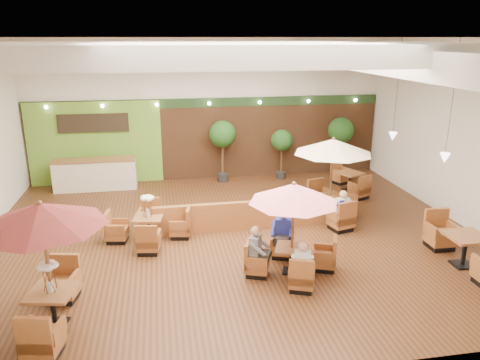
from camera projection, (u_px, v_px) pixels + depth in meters
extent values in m
plane|color=#381E0F|center=(233.00, 235.00, 13.60)|extent=(14.00, 14.00, 0.00)
cube|color=silver|center=(209.00, 110.00, 18.44)|extent=(14.00, 0.04, 5.50)
cube|color=silver|center=(294.00, 225.00, 7.14)|extent=(14.00, 0.04, 5.50)
cube|color=silver|center=(464.00, 134.00, 13.95)|extent=(0.04, 12.00, 5.50)
cube|color=white|center=(232.00, 37.00, 11.99)|extent=(14.00, 12.00, 0.04)
cube|color=brown|center=(209.00, 139.00, 18.72)|extent=(13.90, 0.10, 3.20)
cube|color=#1E3819|center=(209.00, 103.00, 18.29)|extent=(13.90, 0.12, 0.35)
cube|color=#62962B|center=(95.00, 143.00, 17.94)|extent=(5.00, 0.08, 3.20)
cube|color=black|center=(93.00, 123.00, 17.63)|extent=(2.60, 0.08, 0.70)
cube|color=white|center=(359.00, 58.00, 12.72)|extent=(0.60, 11.00, 0.60)
cube|color=white|center=(267.00, 58.00, 8.32)|extent=(13.60, 0.12, 0.45)
cube|color=white|center=(241.00, 53.00, 10.87)|extent=(13.60, 0.12, 0.45)
cube|color=white|center=(225.00, 50.00, 13.31)|extent=(13.60, 0.12, 0.45)
cube|color=white|center=(214.00, 48.00, 15.86)|extent=(13.60, 0.12, 0.45)
cylinder|color=black|center=(452.00, 100.00, 12.47)|extent=(0.01, 0.01, 3.20)
cone|color=white|center=(445.00, 158.00, 12.94)|extent=(0.28, 0.28, 0.28)
cylinder|color=black|center=(397.00, 88.00, 15.29)|extent=(0.01, 0.01, 3.20)
cone|color=white|center=(393.00, 136.00, 15.76)|extent=(0.28, 0.28, 0.28)
sphere|color=#FFEAC6|center=(46.00, 107.00, 17.09)|extent=(0.14, 0.14, 0.14)
sphere|color=#FFEAC6|center=(102.00, 106.00, 17.41)|extent=(0.14, 0.14, 0.14)
sphere|color=#FFEAC6|center=(157.00, 105.00, 17.74)|extent=(0.14, 0.14, 0.14)
sphere|color=#FFEAC6|center=(209.00, 103.00, 18.07)|extent=(0.14, 0.14, 0.14)
sphere|color=#FFEAC6|center=(260.00, 102.00, 18.40)|extent=(0.14, 0.14, 0.14)
sphere|color=#FFEAC6|center=(308.00, 101.00, 18.73)|extent=(0.14, 0.14, 0.14)
sphere|color=#FFEAC6|center=(356.00, 100.00, 19.06)|extent=(0.14, 0.14, 0.14)
cube|color=beige|center=(96.00, 175.00, 17.52)|extent=(3.00, 0.70, 1.10)
cube|color=brown|center=(94.00, 160.00, 17.34)|extent=(3.00, 0.75, 0.06)
cube|color=brown|center=(258.00, 215.00, 13.95)|extent=(6.26, 0.29, 0.87)
cube|color=brown|center=(51.00, 292.00, 9.13)|extent=(1.01, 1.01, 0.06)
cylinder|color=black|center=(53.00, 308.00, 9.23)|extent=(0.10, 0.10, 0.67)
cube|color=black|center=(56.00, 324.00, 9.33)|extent=(0.54, 0.54, 0.04)
cube|color=brown|center=(43.00, 341.00, 8.34)|extent=(0.74, 0.74, 0.33)
cube|color=brown|center=(40.00, 335.00, 8.02)|extent=(0.64, 0.22, 0.71)
cube|color=brown|center=(25.00, 331.00, 8.29)|extent=(0.19, 0.56, 0.28)
cube|color=brown|center=(58.00, 332.00, 8.28)|extent=(0.19, 0.56, 0.28)
cube|color=black|center=(44.00, 352.00, 8.41)|extent=(0.66, 0.66, 0.14)
cube|color=brown|center=(63.00, 287.00, 10.16)|extent=(0.74, 0.74, 0.33)
cube|color=brown|center=(61.00, 269.00, 10.31)|extent=(0.64, 0.22, 0.71)
cube|color=brown|center=(75.00, 279.00, 10.10)|extent=(0.19, 0.56, 0.28)
cube|color=brown|center=(48.00, 278.00, 10.11)|extent=(0.19, 0.56, 0.28)
cube|color=black|center=(64.00, 296.00, 10.23)|extent=(0.66, 0.66, 0.14)
cylinder|color=brown|center=(48.00, 268.00, 8.97)|extent=(0.06, 0.06, 2.54)
cone|color=maroon|center=(41.00, 215.00, 8.65)|extent=(2.44, 2.44, 0.45)
sphere|color=brown|center=(39.00, 203.00, 8.58)|extent=(0.10, 0.10, 0.10)
cylinder|color=silver|center=(50.00, 286.00, 9.09)|extent=(0.10, 0.10, 0.22)
cube|color=brown|center=(292.00, 248.00, 11.26)|extent=(0.97, 0.97, 0.05)
cylinder|color=black|center=(291.00, 260.00, 11.35)|extent=(0.09, 0.09, 0.59)
cube|color=black|center=(291.00, 271.00, 11.44)|extent=(0.52, 0.52, 0.04)
cube|color=brown|center=(301.00, 279.00, 10.57)|extent=(0.71, 0.71, 0.28)
cube|color=brown|center=(308.00, 273.00, 10.30)|extent=(0.55, 0.28, 0.62)
cube|color=brown|center=(290.00, 271.00, 10.56)|extent=(0.24, 0.48, 0.25)
cube|color=brown|center=(313.00, 273.00, 10.47)|extent=(0.24, 0.48, 0.25)
cube|color=black|center=(301.00, 287.00, 10.63)|extent=(0.63, 0.63, 0.12)
cube|color=brown|center=(282.00, 247.00, 12.16)|extent=(0.71, 0.71, 0.28)
cube|color=brown|center=(277.00, 235.00, 12.27)|extent=(0.55, 0.28, 0.62)
cube|color=brown|center=(292.00, 242.00, 12.06)|extent=(0.24, 0.48, 0.25)
cube|color=brown|center=(273.00, 240.00, 12.15)|extent=(0.24, 0.48, 0.25)
cube|color=black|center=(282.00, 254.00, 12.22)|extent=(0.63, 0.63, 0.12)
cube|color=brown|center=(257.00, 265.00, 11.23)|extent=(0.71, 0.71, 0.28)
cube|color=brown|center=(265.00, 253.00, 11.26)|extent=(0.28, 0.55, 0.62)
cube|color=brown|center=(259.00, 253.00, 11.42)|extent=(0.48, 0.24, 0.25)
cube|color=brown|center=(256.00, 263.00, 10.93)|extent=(0.48, 0.24, 0.25)
cube|color=black|center=(257.00, 272.00, 11.29)|extent=(0.63, 0.63, 0.12)
cube|color=brown|center=(324.00, 259.00, 11.50)|extent=(0.71, 0.71, 0.28)
cube|color=brown|center=(318.00, 252.00, 11.31)|extent=(0.28, 0.55, 0.62)
cube|color=brown|center=(325.00, 257.00, 11.21)|extent=(0.48, 0.24, 0.25)
cube|color=brown|center=(325.00, 248.00, 11.69)|extent=(0.48, 0.24, 0.25)
cube|color=black|center=(324.00, 267.00, 11.56)|extent=(0.63, 0.63, 0.12)
cylinder|color=brown|center=(292.00, 230.00, 11.12)|extent=(0.06, 0.06, 2.22)
cone|color=#E76F75|center=(294.00, 193.00, 10.84)|extent=(2.13, 2.13, 0.45)
sphere|color=brown|center=(294.00, 183.00, 10.78)|extent=(0.10, 0.10, 0.10)
cube|color=brown|center=(330.00, 197.00, 14.63)|extent=(1.05, 1.05, 0.06)
cylinder|color=black|center=(329.00, 207.00, 14.73)|extent=(0.10, 0.10, 0.66)
cube|color=black|center=(329.00, 218.00, 14.83)|extent=(0.56, 0.56, 0.04)
cube|color=brown|center=(341.00, 220.00, 13.85)|extent=(0.77, 0.77, 0.32)
cube|color=brown|center=(342.00, 214.00, 13.51)|extent=(0.63, 0.26, 0.71)
cube|color=brown|center=(333.00, 216.00, 13.67)|extent=(0.22, 0.56, 0.28)
cube|color=brown|center=(349.00, 213.00, 13.91)|extent=(0.22, 0.56, 0.28)
cube|color=black|center=(340.00, 228.00, 13.92)|extent=(0.68, 0.68, 0.14)
cube|color=brown|center=(319.00, 199.00, 15.65)|extent=(0.77, 0.77, 0.32)
cube|color=brown|center=(319.00, 188.00, 15.81)|extent=(0.63, 0.26, 0.71)
cube|color=brown|center=(327.00, 192.00, 15.71)|extent=(0.22, 0.56, 0.28)
cube|color=brown|center=(312.00, 195.00, 15.48)|extent=(0.22, 0.56, 0.28)
cube|color=black|center=(319.00, 206.00, 15.72)|extent=(0.68, 0.68, 0.14)
cube|color=brown|center=(300.00, 211.00, 14.59)|extent=(0.77, 0.77, 0.32)
cube|color=brown|center=(309.00, 202.00, 14.48)|extent=(0.26, 0.63, 0.71)
cube|color=brown|center=(295.00, 202.00, 14.79)|extent=(0.56, 0.22, 0.28)
cube|color=brown|center=(306.00, 208.00, 14.28)|extent=(0.56, 0.22, 0.28)
cube|color=black|center=(300.00, 218.00, 14.66)|extent=(0.68, 0.68, 0.14)
cylinder|color=brown|center=(331.00, 180.00, 14.47)|extent=(0.06, 0.06, 2.52)
cone|color=beige|center=(333.00, 146.00, 14.16)|extent=(2.42, 2.42, 0.45)
sphere|color=brown|center=(334.00, 139.00, 14.09)|extent=(0.10, 0.10, 0.10)
cube|color=brown|center=(148.00, 217.00, 13.09)|extent=(0.90, 0.90, 0.06)
cylinder|color=black|center=(149.00, 228.00, 13.19)|extent=(0.09, 0.09, 0.61)
cube|color=black|center=(150.00, 239.00, 13.28)|extent=(0.48, 0.48, 0.04)
cube|color=brown|center=(149.00, 243.00, 12.38)|extent=(0.66, 0.66, 0.30)
cube|color=brown|center=(149.00, 237.00, 12.08)|extent=(0.58, 0.18, 0.65)
cube|color=brown|center=(138.00, 237.00, 12.32)|extent=(0.15, 0.51, 0.26)
cube|color=brown|center=(158.00, 237.00, 12.33)|extent=(0.15, 0.51, 0.26)
cube|color=black|center=(149.00, 251.00, 12.44)|extent=(0.58, 0.58, 0.13)
cube|color=brown|center=(149.00, 219.00, 14.04)|extent=(0.66, 0.66, 0.30)
cube|color=brown|center=(148.00, 208.00, 14.17)|extent=(0.58, 0.18, 0.65)
cube|color=brown|center=(158.00, 213.00, 13.99)|extent=(0.15, 0.51, 0.26)
cube|color=brown|center=(140.00, 213.00, 13.98)|extent=(0.15, 0.51, 0.26)
cube|color=black|center=(150.00, 225.00, 14.10)|extent=(0.58, 0.58, 0.13)
cube|color=brown|center=(117.00, 232.00, 13.06)|extent=(0.66, 0.66, 0.30)
cube|color=brown|center=(125.00, 222.00, 13.06)|extent=(0.18, 0.58, 0.65)
cube|color=brown|center=(119.00, 223.00, 13.27)|extent=(0.51, 0.15, 0.26)
cube|color=brown|center=(114.00, 230.00, 12.75)|extent=(0.51, 0.15, 0.26)
cube|color=black|center=(118.00, 239.00, 13.13)|extent=(0.58, 0.58, 0.13)
cube|color=brown|center=(180.00, 228.00, 13.35)|extent=(0.66, 0.66, 0.30)
cube|color=brown|center=(172.00, 220.00, 13.20)|extent=(0.18, 0.58, 0.65)
cube|color=brown|center=(179.00, 226.00, 13.04)|extent=(0.51, 0.15, 0.26)
cube|color=brown|center=(181.00, 219.00, 13.56)|extent=(0.51, 0.15, 0.26)
cube|color=black|center=(181.00, 235.00, 13.42)|extent=(0.58, 0.58, 0.13)
cylinder|color=silver|center=(148.00, 213.00, 13.05)|extent=(0.10, 0.10, 0.22)
cube|color=brown|center=(467.00, 237.00, 11.54)|extent=(0.95, 0.95, 0.07)
cylinder|color=black|center=(464.00, 251.00, 11.65)|extent=(0.11, 0.11, 0.72)
cube|color=black|center=(462.00, 265.00, 11.77)|extent=(0.50, 0.50, 0.04)
cube|color=brown|center=(440.00, 237.00, 12.66)|extent=(0.69, 0.69, 0.35)
cube|color=brown|center=(435.00, 222.00, 12.83)|extent=(0.68, 0.12, 0.77)
cube|color=brown|center=(452.00, 228.00, 12.64)|extent=(0.10, 0.60, 0.31)
cube|color=brown|center=(430.00, 230.00, 12.55)|extent=(0.10, 0.60, 0.31)
cube|color=black|center=(439.00, 245.00, 12.73)|extent=(0.61, 0.61, 0.15)
cube|color=brown|center=(350.00, 173.00, 17.35)|extent=(1.06, 1.06, 0.06)
cylinder|color=black|center=(349.00, 181.00, 17.45)|extent=(0.09, 0.09, 0.62)
cube|color=black|center=(349.00, 190.00, 17.54)|extent=(0.56, 0.56, 0.04)
cube|color=brown|center=(359.00, 190.00, 16.63)|extent=(0.77, 0.77, 0.30)
cube|color=brown|center=(360.00, 185.00, 16.32)|extent=(0.56, 0.33, 0.65)
cube|color=brown|center=(354.00, 187.00, 16.43)|extent=(0.28, 0.50, 0.26)
cube|color=brown|center=(365.00, 184.00, 16.72)|extent=(0.28, 0.50, 0.26)
cube|color=black|center=(359.00, 196.00, 16.69)|extent=(0.68, 0.68, 0.13)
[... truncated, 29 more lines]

